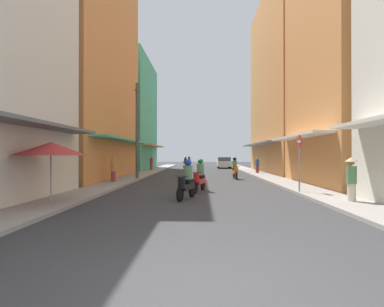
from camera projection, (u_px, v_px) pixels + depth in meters
ground_plane at (201, 178)px, 21.94m from camera, size 98.51×98.51×0.00m
sidewalk_left at (135, 177)px, 22.11m from camera, size 1.77×52.78×0.12m
sidewalk_right at (268, 177)px, 21.76m from camera, size 1.77×52.78×0.12m
building_left_mid at (79, 65)px, 20.99m from camera, size 7.05×12.49×16.73m
building_left_far at (125, 116)px, 33.50m from camera, size 7.05×10.63×12.77m
building_right_mid at (359, 49)px, 16.21m from camera, size 7.05×8.22×15.57m
building_right_far at (294, 83)px, 27.66m from camera, size 7.05×13.82×17.40m
motorbike_red at (200, 177)px, 13.61m from camera, size 0.69×1.76×1.58m
motorbike_black at (187, 181)px, 11.31m from camera, size 0.76×1.74×1.58m
motorbike_orange at (235, 169)px, 20.67m from camera, size 0.55×1.81×1.58m
motorbike_blue at (189, 164)px, 33.44m from camera, size 0.55×1.81×1.58m
motorbike_silver at (185, 163)px, 36.06m from camera, size 0.70×1.76×1.58m
parked_car at (224, 163)px, 37.55m from camera, size 1.80×4.12×1.45m
pedestrian_far at (257, 166)px, 25.87m from camera, size 0.34×0.34×1.55m
pedestrian_crossing at (352, 178)px, 10.09m from camera, size 0.44×0.44×1.68m
pedestrian_foreground at (113, 170)px, 17.50m from camera, size 0.34×0.34×1.64m
pedestrian_midway at (151, 162)px, 30.56m from camera, size 0.44×0.44×1.71m
vendor_umbrella at (51, 149)px, 9.67m from camera, size 2.38×2.38×2.19m
utility_pole at (137, 130)px, 20.00m from camera, size 0.20×1.20×6.80m
street_sign_no_entry at (299, 156)px, 12.71m from camera, size 0.07×0.60×2.65m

